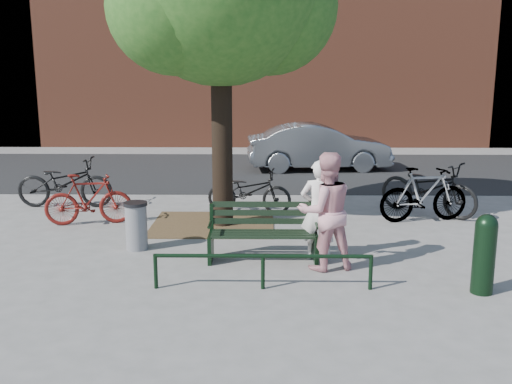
{
  "coord_description": "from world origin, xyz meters",
  "views": [
    {
      "loc": [
        0.01,
        -8.74,
        2.98
      ],
      "look_at": [
        -0.13,
        1.0,
        0.92
      ],
      "focal_mm": 40.0,
      "sensor_mm": 36.0,
      "label": 1
    }
  ],
  "objects_px": {
    "person_left": "(319,210)",
    "bicycle_c": "(249,191)",
    "litter_bin": "(136,225)",
    "person_right": "(326,211)",
    "park_bench": "(263,231)",
    "parked_car": "(319,147)",
    "bollard": "(484,251)"
  },
  "relations": [
    {
      "from": "bicycle_c",
      "to": "parked_car",
      "type": "xyz_separation_m",
      "value": [
        1.99,
        5.52,
        0.24
      ]
    },
    {
      "from": "bicycle_c",
      "to": "parked_car",
      "type": "bearing_deg",
      "value": -10.54
    },
    {
      "from": "bollard",
      "to": "parked_car",
      "type": "bearing_deg",
      "value": 97.5
    },
    {
      "from": "person_left",
      "to": "bicycle_c",
      "type": "bearing_deg",
      "value": -63.99
    },
    {
      "from": "person_right",
      "to": "litter_bin",
      "type": "bearing_deg",
      "value": -30.46
    },
    {
      "from": "bollard",
      "to": "bicycle_c",
      "type": "bearing_deg",
      "value": 126.35
    },
    {
      "from": "park_bench",
      "to": "litter_bin",
      "type": "height_order",
      "value": "park_bench"
    },
    {
      "from": "person_left",
      "to": "bollard",
      "type": "height_order",
      "value": "person_left"
    },
    {
      "from": "person_right",
      "to": "bicycle_c",
      "type": "relative_size",
      "value": 1.0
    },
    {
      "from": "person_left",
      "to": "bicycle_c",
      "type": "relative_size",
      "value": 0.89
    },
    {
      "from": "park_bench",
      "to": "person_left",
      "type": "bearing_deg",
      "value": 4.55
    },
    {
      "from": "park_bench",
      "to": "parked_car",
      "type": "relative_size",
      "value": 0.4
    },
    {
      "from": "litter_bin",
      "to": "bicycle_c",
      "type": "xyz_separation_m",
      "value": [
        1.86,
        2.6,
        0.06
      ]
    },
    {
      "from": "litter_bin",
      "to": "parked_car",
      "type": "height_order",
      "value": "parked_car"
    },
    {
      "from": "person_left",
      "to": "parked_car",
      "type": "distance_m",
      "value": 8.6
    },
    {
      "from": "person_right",
      "to": "parked_car",
      "type": "xyz_separation_m",
      "value": [
        0.74,
        9.05,
        -0.19
      ]
    },
    {
      "from": "person_right",
      "to": "bicycle_c",
      "type": "xyz_separation_m",
      "value": [
        -1.26,
        3.53,
        -0.43
      ]
    },
    {
      "from": "park_bench",
      "to": "litter_bin",
      "type": "relative_size",
      "value": 2.11
    },
    {
      "from": "park_bench",
      "to": "bollard",
      "type": "xyz_separation_m",
      "value": [
        3.01,
        -1.38,
        0.12
      ]
    },
    {
      "from": "person_right",
      "to": "bicycle_c",
      "type": "distance_m",
      "value": 3.77
    },
    {
      "from": "person_right",
      "to": "bollard",
      "type": "height_order",
      "value": "person_right"
    },
    {
      "from": "bollard",
      "to": "litter_bin",
      "type": "bearing_deg",
      "value": 159.79
    },
    {
      "from": "litter_bin",
      "to": "parked_car",
      "type": "relative_size",
      "value": 0.19
    },
    {
      "from": "bollard",
      "to": "person_left",
      "type": "bearing_deg",
      "value": 145.51
    },
    {
      "from": "park_bench",
      "to": "litter_bin",
      "type": "xyz_separation_m",
      "value": [
        -2.16,
        0.52,
        -0.06
      ]
    },
    {
      "from": "litter_bin",
      "to": "person_right",
      "type": "bearing_deg",
      "value": -16.68
    },
    {
      "from": "bollard",
      "to": "litter_bin",
      "type": "xyz_separation_m",
      "value": [
        -5.17,
        1.9,
        -0.18
      ]
    },
    {
      "from": "person_left",
      "to": "bollard",
      "type": "relative_size",
      "value": 1.46
    },
    {
      "from": "park_bench",
      "to": "bicycle_c",
      "type": "relative_size",
      "value": 0.96
    },
    {
      "from": "bollard",
      "to": "bicycle_c",
      "type": "xyz_separation_m",
      "value": [
        -3.31,
        4.5,
        -0.12
      ]
    },
    {
      "from": "park_bench",
      "to": "person_left",
      "type": "height_order",
      "value": "person_left"
    },
    {
      "from": "person_left",
      "to": "parked_car",
      "type": "xyz_separation_m",
      "value": [
        0.79,
        8.56,
        -0.1
      ]
    }
  ]
}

